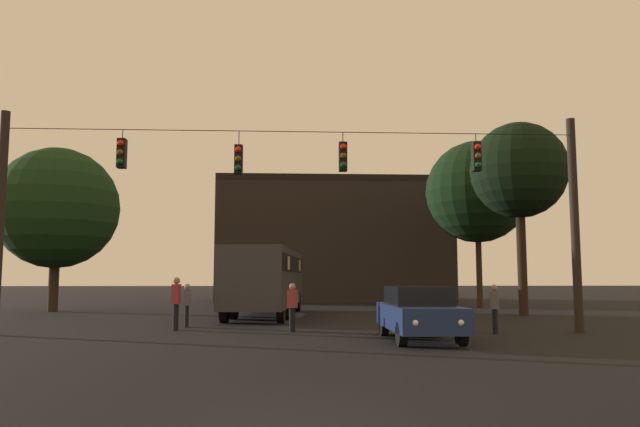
{
  "coord_description": "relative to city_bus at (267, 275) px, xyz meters",
  "views": [
    {
      "loc": [
        -0.15,
        -7.56,
        1.81
      ],
      "look_at": [
        1.11,
        17.2,
        4.4
      ],
      "focal_mm": 33.79,
      "sensor_mm": 36.0,
      "label": 1
    }
  ],
  "objects": [
    {
      "name": "corner_building",
      "position": [
        4.29,
        17.74,
        2.59
      ],
      "size": [
        16.77,
        8.95,
        8.91
      ],
      "color": "black",
      "rests_on": "ground"
    },
    {
      "name": "pedestrian_crossing_left",
      "position": [
        -2.64,
        -5.95,
        -1.0
      ],
      "size": [
        0.29,
        0.39,
        1.55
      ],
      "color": "black",
      "rests_on": "ground"
    },
    {
      "name": "city_bus",
      "position": [
        0.0,
        0.0,
        0.0
      ],
      "size": [
        3.51,
        11.18,
        3.0
      ],
      "color": "#2D2D33",
      "rests_on": "ground"
    },
    {
      "name": "tree_right_far",
      "position": [
        11.99,
        -0.06,
        4.96
      ],
      "size": [
        4.59,
        4.59,
        9.17
      ],
      "color": "black",
      "rests_on": "ground"
    },
    {
      "name": "pedestrian_crossing_center",
      "position": [
        1.14,
        -7.99,
        -0.98
      ],
      "size": [
        0.36,
        0.42,
        1.58
      ],
      "color": "black",
      "rests_on": "ground"
    },
    {
      "name": "tree_left_silhouette",
      "position": [
        12.09,
        6.73,
        4.9
      ],
      "size": [
        6.01,
        6.01,
        9.79
      ],
      "color": "#2D2116",
      "rests_on": "ground"
    },
    {
      "name": "pedestrian_near_bus",
      "position": [
        7.59,
        -8.87,
        -1.0
      ],
      "size": [
        0.3,
        0.39,
        1.55
      ],
      "color": "black",
      "rests_on": "ground"
    },
    {
      "name": "pedestrian_crossing_right",
      "position": [
        -2.78,
        -7.24,
        -0.85
      ],
      "size": [
        0.27,
        0.38,
        1.78
      ],
      "color": "black",
      "rests_on": "ground"
    },
    {
      "name": "car_near_right",
      "position": [
        4.73,
        -10.8,
        -1.07
      ],
      "size": [
        1.82,
        4.35,
        1.52
      ],
      "color": "navy",
      "rests_on": "ground"
    },
    {
      "name": "tree_behind_building",
      "position": [
        -11.15,
        3.99,
        3.5
      ],
      "size": [
        6.32,
        6.32,
        8.54
      ],
      "color": "#2D2116",
      "rests_on": "ground"
    },
    {
      "name": "overhead_signal_span",
      "position": [
        1.2,
        -8.7,
        2.27
      ],
      "size": [
        18.76,
        0.44,
        7.06
      ],
      "color": "black",
      "rests_on": "ground"
    },
    {
      "name": "ground_plane",
      "position": [
        1.18,
        4.11,
        -1.87
      ],
      "size": [
        168.0,
        168.0,
        0.0
      ],
      "primitive_type": "plane",
      "color": "black",
      "rests_on": "ground"
    }
  ]
}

